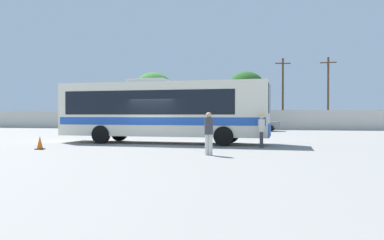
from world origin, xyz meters
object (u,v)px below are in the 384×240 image
object	(u,v)px
coach_bus_cream_blue	(161,109)
utility_pole_near	(283,92)
passenger_waiting_on_apron	(209,131)
parked_car_third_maroon	(207,123)
parked_car_second_maroon	(154,123)
parked_car_rightmost_grey	(257,123)
roadside_tree_midleft	(153,90)
roadside_tree_left	(82,101)
roadside_tree_midright	(246,87)
traffic_cone_on_apron	(40,143)
parked_car_leftmost_dark_blue	(102,122)
utility_pole_far	(328,92)
attendant_by_bus_door	(261,129)

from	to	relation	value
coach_bus_cream_blue	utility_pole_near	size ratio (longest dim) A/B	1.47
passenger_waiting_on_apron	parked_car_third_maroon	xyz separation A→B (m)	(-3.82, 23.70, -0.21)
coach_bus_cream_blue	passenger_waiting_on_apron	size ratio (longest dim) A/B	6.97
parked_car_second_maroon	parked_car_rightmost_grey	xyz separation A→B (m)	(10.86, -0.17, 0.03)
roadside_tree_midleft	roadside_tree_left	bearing A→B (deg)	171.45
passenger_waiting_on_apron	roadside_tree_midright	distance (m)	31.06
parked_car_rightmost_grey	utility_pole_near	xyz separation A→B (m)	(2.76, 7.15, 3.53)
roadside_tree_midright	traffic_cone_on_apron	size ratio (longest dim) A/B	10.68
parked_car_second_maroon	parked_car_rightmost_grey	world-z (taller)	parked_car_rightmost_grey
roadside_tree_midleft	coach_bus_cream_blue	bearing A→B (deg)	-72.03
parked_car_leftmost_dark_blue	roadside_tree_midleft	bearing A→B (deg)	53.52
parked_car_second_maroon	roadside_tree_midright	world-z (taller)	roadside_tree_midright
coach_bus_cream_blue	parked_car_rightmost_grey	distance (m)	18.23
traffic_cone_on_apron	passenger_waiting_on_apron	bearing A→B (deg)	-6.87
utility_pole_far	roadside_tree_left	xyz separation A→B (m)	(-30.74, 0.63, -0.82)
parked_car_rightmost_grey	utility_pole_far	size ratio (longest dim) A/B	0.53
attendant_by_bus_door	passenger_waiting_on_apron	size ratio (longest dim) A/B	0.95
coach_bus_cream_blue	attendant_by_bus_door	bearing A→B (deg)	-19.18
parked_car_third_maroon	roadside_tree_left	bearing A→B (deg)	157.69
parked_car_third_maroon	roadside_tree_midright	size ratio (longest dim) A/B	0.64
utility_pole_far	roadside_tree_left	size ratio (longest dim) A/B	1.64
parked_car_leftmost_dark_blue	utility_pole_far	world-z (taller)	utility_pole_far
parked_car_second_maroon	roadside_tree_left	world-z (taller)	roadside_tree_left
utility_pole_far	parked_car_rightmost_grey	bearing A→B (deg)	-138.36
passenger_waiting_on_apron	roadside_tree_midright	bearing A→B (deg)	90.23
attendant_by_bus_door	passenger_waiting_on_apron	distance (m)	4.45
parked_car_third_maroon	roadside_tree_midleft	xyz separation A→B (m)	(-7.50, 5.74, 3.91)
attendant_by_bus_door	utility_pole_near	size ratio (longest dim) A/B	0.20
roadside_tree_left	roadside_tree_midleft	bearing A→B (deg)	-8.55
coach_bus_cream_blue	utility_pole_near	world-z (taller)	utility_pole_near
roadside_tree_midright	parked_car_rightmost_grey	bearing A→B (deg)	-78.40
parked_car_third_maroon	roadside_tree_left	size ratio (longest dim) A/B	0.88
traffic_cone_on_apron	parked_car_second_maroon	bearing A→B (deg)	93.09
utility_pole_near	roadside_tree_midright	xyz separation A→B (m)	(-4.28, 0.25, 0.63)
parked_car_rightmost_grey	coach_bus_cream_blue	bearing A→B (deg)	-106.27
attendant_by_bus_door	roadside_tree_midleft	xyz separation A→B (m)	(-13.37, 25.49, 3.75)
parked_car_leftmost_dark_blue	roadside_tree_midleft	size ratio (longest dim) A/B	0.62
parked_car_rightmost_grey	roadside_tree_midright	xyz separation A→B (m)	(-1.52, 7.40, 4.16)
utility_pole_near	roadside_tree_midleft	xyz separation A→B (m)	(-15.48, -1.12, 0.38)
coach_bus_cream_blue	utility_pole_near	distance (m)	25.94
utility_pole_far	attendant_by_bus_door	bearing A→B (deg)	-105.13
parked_car_rightmost_grey	parked_car_second_maroon	bearing A→B (deg)	179.12
passenger_waiting_on_apron	utility_pole_near	distance (m)	31.02
parked_car_rightmost_grey	traffic_cone_on_apron	xyz separation A→B (m)	(-9.64, -22.42, -0.48)
parked_car_rightmost_grey	roadside_tree_midright	bearing A→B (deg)	101.60
parked_car_third_maroon	roadside_tree_midright	distance (m)	9.03
passenger_waiting_on_apron	parked_car_rightmost_grey	xyz separation A→B (m)	(1.40, 23.41, -0.20)
attendant_by_bus_door	utility_pole_near	world-z (taller)	utility_pole_near
utility_pole_near	roadside_tree_left	size ratio (longest dim) A/B	1.65
parked_car_leftmost_dark_blue	parked_car_rightmost_grey	distance (m)	16.88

